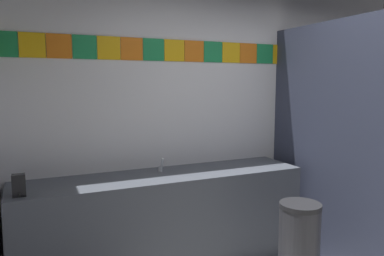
# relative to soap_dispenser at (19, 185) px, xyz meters

# --- Properties ---
(wall_back) EXTENTS (4.29, 0.09, 2.83)m
(wall_back) POSITION_rel_soap_dispenser_xyz_m (1.98, 0.50, 0.48)
(wall_back) COLOR silver
(wall_back) RESTS_ON ground_plane
(vanity_counter) EXTENTS (2.54, 0.58, 0.86)m
(vanity_counter) POSITION_rel_soap_dispenser_xyz_m (1.16, 0.17, -0.50)
(vanity_counter) COLOR #4C515B
(vanity_counter) RESTS_ON ground_plane
(faucet_center) EXTENTS (0.04, 0.10, 0.14)m
(faucet_center) POSITION_rel_soap_dispenser_xyz_m (1.16, 0.26, -0.03)
(faucet_center) COLOR silver
(faucet_center) RESTS_ON vanity_counter
(soap_dispenser) EXTENTS (0.09, 0.09, 0.16)m
(soap_dispenser) POSITION_rel_soap_dispenser_xyz_m (0.00, 0.00, 0.00)
(soap_dispenser) COLOR black
(soap_dispenser) RESTS_ON vanity_counter
(stall_divider) EXTENTS (0.92, 1.54, 2.21)m
(stall_divider) POSITION_rel_soap_dispenser_xyz_m (2.72, -0.57, 0.17)
(stall_divider) COLOR #33384C
(stall_divider) RESTS_ON ground_plane
(toilet) EXTENTS (0.39, 0.49, 0.74)m
(toilet) POSITION_rel_soap_dispenser_xyz_m (3.17, 0.00, -0.63)
(toilet) COLOR white
(toilet) RESTS_ON ground_plane
(trash_bin) EXTENTS (0.32, 0.32, 0.73)m
(trash_bin) POSITION_rel_soap_dispenser_xyz_m (1.98, -0.65, -0.57)
(trash_bin) COLOR #333338
(trash_bin) RESTS_ON ground_plane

